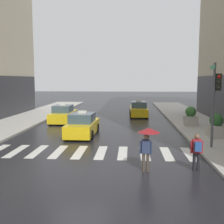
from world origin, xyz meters
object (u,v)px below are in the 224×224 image
pedestrian_with_umbrella (148,138)px  planter_mid_block (191,117)px  taxi_second (63,115)px  traffic_light_pole (216,93)px  pedestrian_with_backpack (197,149)px  planter_near_corner (216,126)px  taxi_third (139,110)px  taxi_lead (83,125)px

pedestrian_with_umbrella → planter_mid_block: pedestrian_with_umbrella is taller
taxi_second → pedestrian_with_umbrella: (7.09, -13.40, 0.79)m
traffic_light_pole → pedestrian_with_backpack: (-1.85, -3.76, -2.29)m
traffic_light_pole → planter_near_corner: (1.03, 2.90, -2.38)m
taxi_second → planter_mid_block: (11.45, -1.85, 0.15)m
planter_near_corner → planter_mid_block: (-0.68, 4.68, 0.00)m
taxi_third → planter_near_corner: taxi_third is taller
taxi_third → taxi_lead: bearing=-112.3°
taxi_lead → pedestrian_with_backpack: 9.64m
taxi_lead → planter_mid_block: (8.55, 4.08, 0.15)m
traffic_light_pole → pedestrian_with_backpack: bearing=-116.2°
taxi_lead → taxi_second: size_ratio=1.01×
taxi_second → taxi_third: (7.25, 4.67, 0.00)m
pedestrian_with_backpack → taxi_lead: bearing=131.1°
planter_near_corner → taxi_lead: bearing=176.3°
planter_mid_block → pedestrian_with_umbrella: bearing=-110.7°
taxi_lead → taxi_third: 11.45m
taxi_lead → taxi_third: size_ratio=1.00×
planter_near_corner → planter_mid_block: 4.73m
taxi_lead → planter_near_corner: size_ratio=2.87×
traffic_light_pole → taxi_lead: 9.26m
traffic_light_pole → taxi_lead: bearing=156.9°
planter_mid_block → pedestrian_with_backpack: bearing=-101.0°
taxi_lead → taxi_third: (4.35, 10.60, 0.00)m
taxi_second → traffic_light_pole: bearing=-40.3°
pedestrian_with_umbrella → pedestrian_with_backpack: size_ratio=1.18×
pedestrian_with_backpack → taxi_third: bearing=96.4°
taxi_second → taxi_third: size_ratio=0.99×
traffic_light_pole → pedestrian_with_backpack: traffic_light_pole is taller
taxi_second → pedestrian_with_backpack: 16.11m
planter_near_corner → pedestrian_with_umbrella: bearing=-126.3°
pedestrian_with_umbrella → planter_near_corner: pedestrian_with_umbrella is taller
taxi_lead → pedestrian_with_umbrella: (4.18, -7.48, 0.79)m
planter_mid_block → traffic_light_pole: bearing=-92.7°
taxi_third → pedestrian_with_backpack: size_ratio=2.77×
taxi_third → planter_mid_block: size_ratio=2.86×
planter_near_corner → taxi_second: bearing=151.7°
pedestrian_with_backpack → pedestrian_with_umbrella: bearing=-174.4°
taxi_second → planter_near_corner: taxi_second is taller
taxi_third → pedestrian_with_umbrella: bearing=-90.5°
pedestrian_with_umbrella → taxi_second: bearing=117.9°
taxi_third → planter_near_corner: 12.21m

